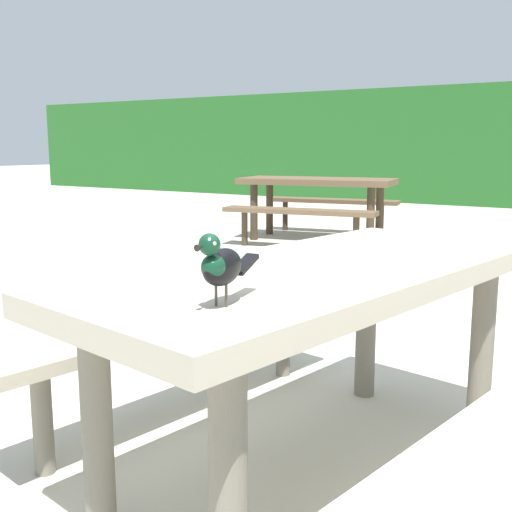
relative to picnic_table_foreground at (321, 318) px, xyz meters
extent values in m
plane|color=beige|center=(0.28, 0.14, -0.56)|extent=(60.00, 60.00, 0.00)
cube|color=#B2A893|center=(0.00, 0.00, 0.15)|extent=(1.06, 1.90, 0.07)
cylinder|color=slate|center=(-0.38, -0.65, -0.22)|extent=(0.09, 0.09, 0.67)
cylinder|color=slate|center=(0.14, -0.74, -0.22)|extent=(0.09, 0.09, 0.67)
cylinder|color=slate|center=(-0.14, 0.74, -0.22)|extent=(0.09, 0.09, 0.67)
cylinder|color=slate|center=(0.38, 0.65, -0.22)|extent=(0.09, 0.09, 0.67)
cube|color=#B2A893|center=(-0.69, 0.12, -0.14)|extent=(0.57, 1.73, 0.05)
cylinder|color=slate|center=(-0.80, -0.51, -0.36)|extent=(0.07, 0.07, 0.39)
cylinder|color=slate|center=(-0.58, 0.75, -0.36)|extent=(0.07, 0.07, 0.39)
ellipsoid|color=black|center=(0.04, -0.62, 0.28)|extent=(0.09, 0.16, 0.09)
ellipsoid|color=#0F3823|center=(0.05, -0.66, 0.29)|extent=(0.07, 0.07, 0.06)
sphere|color=#0F3823|center=(0.05, -0.68, 0.34)|extent=(0.05, 0.05, 0.05)
sphere|color=#EAE08C|center=(0.07, -0.69, 0.35)|extent=(0.01, 0.01, 0.01)
sphere|color=#EAE08C|center=(0.03, -0.69, 0.35)|extent=(0.01, 0.01, 0.01)
cone|color=black|center=(0.06, -0.72, 0.34)|extent=(0.02, 0.03, 0.02)
cube|color=black|center=(0.03, -0.50, 0.27)|extent=(0.05, 0.10, 0.04)
cylinder|color=#47423D|center=(0.06, -0.62, 0.21)|extent=(0.01, 0.01, 0.05)
cylinder|color=#47423D|center=(0.03, -0.63, 0.21)|extent=(0.01, 0.01, 0.05)
cube|color=brown|center=(-2.50, 4.86, 0.15)|extent=(1.91, 1.08, 0.07)
cylinder|color=#423324|center=(-1.76, 4.73, -0.22)|extent=(0.09, 0.09, 0.67)
cylinder|color=#423324|center=(-1.86, 5.25, -0.22)|extent=(0.09, 0.09, 0.67)
cylinder|color=#423324|center=(-3.14, 4.47, -0.22)|extent=(0.09, 0.09, 0.67)
cylinder|color=#423324|center=(-3.24, 4.99, -0.22)|extent=(0.09, 0.09, 0.67)
cube|color=brown|center=(-2.37, 4.17, -0.14)|extent=(1.73, 0.59, 0.05)
cylinder|color=#423324|center=(-1.74, 4.29, -0.36)|extent=(0.07, 0.07, 0.39)
cylinder|color=#423324|center=(-3.00, 4.05, -0.36)|extent=(0.07, 0.07, 0.39)
cube|color=brown|center=(-2.63, 5.55, -0.14)|extent=(1.73, 0.59, 0.05)
cylinder|color=#423324|center=(-2.00, 5.67, -0.36)|extent=(0.07, 0.07, 0.39)
cylinder|color=#423324|center=(-3.26, 5.43, -0.36)|extent=(0.07, 0.07, 0.39)
camera|label=1|loc=(0.90, -1.81, 0.57)|focal=43.95mm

